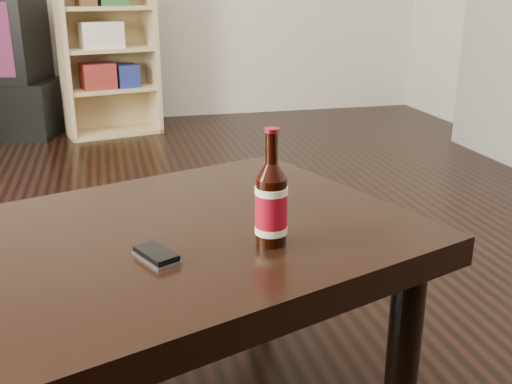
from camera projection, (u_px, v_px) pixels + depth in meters
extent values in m
cube|color=black|center=(101.00, 342.00, 1.68)|extent=(5.00, 6.00, 0.01)
cube|color=tan|center=(63.00, 52.00, 3.72)|extent=(0.09, 0.27, 1.11)
cube|color=tan|center=(151.00, 47.00, 3.97)|extent=(0.09, 0.27, 1.11)
cube|color=tan|center=(115.00, 132.00, 4.03)|extent=(0.64, 0.40, 0.03)
cube|color=tan|center=(104.00, 48.00, 3.95)|extent=(0.59, 0.16, 1.11)
cube|color=tan|center=(112.00, 89.00, 3.93)|extent=(0.59, 0.37, 0.03)
cube|color=tan|center=(108.00, 49.00, 3.85)|extent=(0.59, 0.37, 0.03)
cube|color=tan|center=(105.00, 8.00, 3.76)|extent=(0.59, 0.37, 0.03)
cube|color=maroon|center=(98.00, 76.00, 3.85)|extent=(0.24, 0.21, 0.16)
cube|color=navy|center=(127.00, 75.00, 3.93)|extent=(0.17, 0.20, 0.15)
cube|color=silver|center=(101.00, 35.00, 3.78)|extent=(0.29, 0.22, 0.16)
cube|color=black|center=(111.00, 260.00, 1.17)|extent=(1.42, 1.10, 0.06)
cylinder|color=black|center=(404.00, 344.00, 1.31)|extent=(0.09, 0.09, 0.41)
cylinder|color=black|center=(260.00, 253.00, 1.75)|extent=(0.09, 0.09, 0.41)
cylinder|color=black|center=(271.00, 211.00, 1.14)|extent=(0.06, 0.06, 0.13)
cylinder|color=maroon|center=(271.00, 210.00, 1.14)|extent=(0.07, 0.07, 0.08)
cylinder|color=#F2EBC5|center=(271.00, 190.00, 1.13)|extent=(0.07, 0.07, 0.01)
cylinder|color=#F2EBC5|center=(271.00, 229.00, 1.16)|extent=(0.07, 0.07, 0.01)
cone|color=black|center=(272.00, 171.00, 1.12)|extent=(0.06, 0.06, 0.03)
cylinder|color=black|center=(272.00, 148.00, 1.10)|extent=(0.03, 0.03, 0.06)
cylinder|color=maroon|center=(272.00, 130.00, 1.09)|extent=(0.03, 0.03, 0.01)
cube|color=#A4A4A6|center=(156.00, 257.00, 1.10)|extent=(0.09, 0.11, 0.01)
cube|color=black|center=(156.00, 254.00, 1.10)|extent=(0.08, 0.10, 0.01)
cylinder|color=#A4A4A6|center=(164.00, 256.00, 1.07)|extent=(0.02, 0.02, 0.00)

